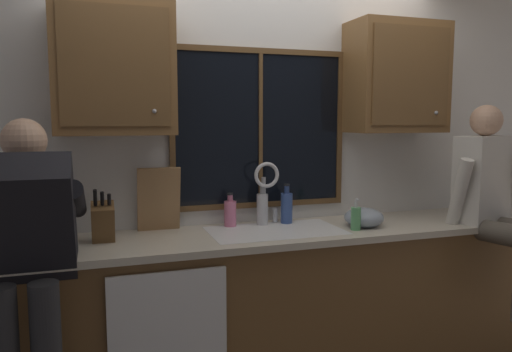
{
  "coord_description": "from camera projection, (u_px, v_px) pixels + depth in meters",
  "views": [
    {
      "loc": [
        -0.99,
        -2.99,
        1.58
      ],
      "look_at": [
        -0.1,
        -0.3,
        1.26
      ],
      "focal_mm": 34.13,
      "sensor_mm": 36.0,
      "label": 1
    }
  ],
  "objects": [
    {
      "name": "window_frame_right",
      "position": [
        339.0,
        129.0,
        3.3
      ],
      "size": [
        0.03,
        0.02,
        0.95
      ],
      "primitive_type": "cube",
      "color": "brown"
    },
    {
      "name": "knife_block",
      "position": [
        103.0,
        223.0,
        2.64
      ],
      "size": [
        0.12,
        0.18,
        0.32
      ],
      "color": "brown",
      "rests_on": "countertop"
    },
    {
      "name": "window_frame_left",
      "position": [
        172.0,
        130.0,
        2.95
      ],
      "size": [
        0.03,
        0.02,
        0.95
      ],
      "primitive_type": "cube",
      "color": "brown"
    },
    {
      "name": "window_mullion_center",
      "position": [
        261.0,
        129.0,
        3.12
      ],
      "size": [
        0.02,
        0.02,
        0.95
      ],
      "primitive_type": "cube",
      "color": "brown"
    },
    {
      "name": "person_sitting_on_counter",
      "position": [
        494.0,
        196.0,
        3.08
      ],
      "size": [
        0.54,
        0.65,
        1.26
      ],
      "color": "#595147",
      "rests_on": "countertop"
    },
    {
      "name": "window_frame_top",
      "position": [
        261.0,
        51.0,
        3.07
      ],
      "size": [
        1.17,
        0.02,
        0.04
      ],
      "primitive_type": "cube",
      "color": "brown"
    },
    {
      "name": "person_standing",
      "position": [
        24.0,
        256.0,
        2.19
      ],
      "size": [
        0.53,
        0.67,
        1.59
      ],
      "color": "#262628",
      "rests_on": "floor"
    },
    {
      "name": "bottle_green_glass",
      "position": [
        262.0,
        208.0,
        3.08
      ],
      "size": [
        0.07,
        0.07,
        0.26
      ],
      "color": "#B7B7BC",
      "rests_on": "countertop"
    },
    {
      "name": "soap_dispenser",
      "position": [
        356.0,
        218.0,
        2.94
      ],
      "size": [
        0.06,
        0.07,
        0.19
      ],
      "color": "#59A566",
      "rests_on": "countertop"
    },
    {
      "name": "countertop",
      "position": [
        273.0,
        234.0,
        2.91
      ],
      "size": [
        3.5,
        0.62,
        0.04
      ],
      "primitive_type": "cube",
      "color": "beige",
      "rests_on": "lower_cabinet_run"
    },
    {
      "name": "bottle_amber_small",
      "position": [
        287.0,
        207.0,
        3.12
      ],
      "size": [
        0.07,
        0.07,
        0.26
      ],
      "color": "#334C8C",
      "rests_on": "countertop"
    },
    {
      "name": "lower_cabinet_run",
      "position": [
        271.0,
        307.0,
        2.99
      ],
      "size": [
        3.44,
        0.58,
        0.88
      ],
      "primitive_type": "cube",
      "color": "brown",
      "rests_on": "floor"
    },
    {
      "name": "faucet",
      "position": [
        267.0,
        185.0,
        3.07
      ],
      "size": [
        0.18,
        0.09,
        0.4
      ],
      "color": "silver",
      "rests_on": "countertop"
    },
    {
      "name": "window_frame_bottom",
      "position": [
        260.0,
        205.0,
        3.18
      ],
      "size": [
        1.17,
        0.02,
        0.04
      ],
      "primitive_type": "cube",
      "color": "brown"
    },
    {
      "name": "window_glass",
      "position": [
        260.0,
        129.0,
        3.13
      ],
      "size": [
        1.1,
        0.02,
        0.95
      ],
      "primitive_type": "cube",
      "color": "black"
    },
    {
      "name": "sink",
      "position": [
        275.0,
        246.0,
        2.94
      ],
      "size": [
        0.8,
        0.46,
        0.21
      ],
      "color": "silver",
      "rests_on": "lower_cabinet_run"
    },
    {
      "name": "mixing_bowl",
      "position": [
        364.0,
        218.0,
        3.04
      ],
      "size": [
        0.24,
        0.24,
        0.12
      ],
      "primitive_type": "ellipsoid",
      "color": "#8C99A8",
      "rests_on": "countertop"
    },
    {
      "name": "bottle_tall_clear",
      "position": [
        230.0,
        213.0,
        3.04
      ],
      "size": [
        0.08,
        0.08,
        0.21
      ],
      "color": "pink",
      "rests_on": "countertop"
    },
    {
      "name": "back_wall",
      "position": [
        254.0,
        167.0,
        3.22
      ],
      "size": [
        5.84,
        0.12,
        2.55
      ],
      "primitive_type": "cube",
      "color": "silver",
      "rests_on": "floor"
    },
    {
      "name": "cutting_board",
      "position": [
        159.0,
        199.0,
        2.9
      ],
      "size": [
        0.25,
        0.1,
        0.39
      ],
      "primitive_type": "cube",
      "rotation": [
        0.21,
        0.0,
        0.0
      ],
      "color": "#997047",
      "rests_on": "countertop"
    },
    {
      "name": "upper_cabinet_right",
      "position": [
        396.0,
        78.0,
        3.22
      ],
      "size": [
        0.64,
        0.36,
        0.72
      ],
      "color": "brown"
    },
    {
      "name": "upper_cabinet_left",
      "position": [
        114.0,
        69.0,
        2.66
      ],
      "size": [
        0.64,
        0.36,
        0.72
      ],
      "color": "brown"
    },
    {
      "name": "dishwasher_front",
      "position": [
        169.0,
        342.0,
        2.47
      ],
      "size": [
        0.6,
        0.02,
        0.74
      ],
      "primitive_type": "cube",
      "color": "white"
    }
  ]
}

